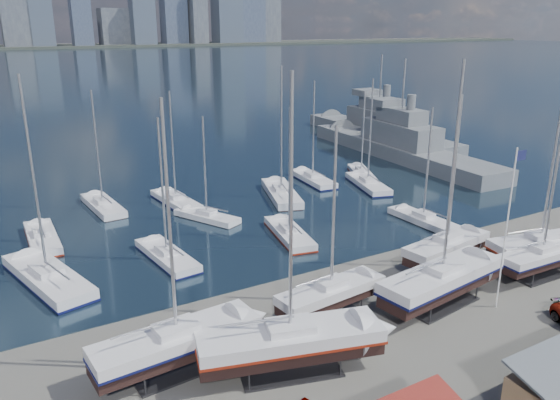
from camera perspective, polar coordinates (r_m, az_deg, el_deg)
ground at (r=46.20m, az=14.79°, el=-10.70°), size 1400.00×1400.00×0.00m
water at (r=340.01m, az=-25.77°, el=12.46°), size 1400.00×600.00×0.40m
sailboat_cradle_0 at (r=36.83m, az=-10.70°, el=-14.38°), size 11.27×3.89×17.76m
sailboat_cradle_1 at (r=36.15m, az=1.07°, el=-14.56°), size 12.53×6.50×19.24m
sailboat_cradle_2 at (r=42.56m, az=5.36°, el=-9.64°), size 9.33×3.44×14.98m
sailboat_cradle_3 at (r=45.84m, az=16.57°, el=-7.95°), size 12.48×4.94×19.35m
sailboat_cradle_4 at (r=52.90m, az=17.03°, el=-4.66°), size 10.09×4.15×16.00m
sailboat_cradle_5 at (r=53.94m, az=25.71°, el=-5.33°), size 9.21×2.84×14.86m
sailboat_cradle_6 at (r=56.36m, az=25.52°, el=-4.26°), size 10.54×4.89×16.41m
sailboat_moored_0 at (r=52.34m, az=-23.07°, el=-7.70°), size 6.42×13.09×18.85m
sailboat_moored_1 at (r=62.02m, az=-23.56°, el=-3.81°), size 3.02×10.02×14.89m
sailboat_moored_2 at (r=70.33m, az=-18.00°, el=-0.68°), size 3.48×10.22×15.18m
sailboat_moored_3 at (r=53.80m, az=-11.71°, el=-5.88°), size 3.63×9.87×14.43m
sailboat_moored_4 at (r=63.80m, az=-7.65°, el=-1.82°), size 5.73×8.54×12.61m
sailboat_moored_5 at (r=70.03m, az=-10.82°, el=-0.20°), size 3.60×10.11×14.82m
sailboat_moored_6 at (r=58.15m, az=0.98°, el=-3.65°), size 4.66×10.07×14.53m
sailboat_moored_7 at (r=71.50m, az=0.14°, el=0.52°), size 6.78×12.13×17.65m
sailboat_moored_8 at (r=78.72m, az=3.42°, el=2.10°), size 3.84×10.27×15.00m
sailboat_moored_9 at (r=64.32m, az=14.72°, el=-2.10°), size 2.72×9.21×13.85m
sailboat_moored_10 at (r=77.00m, az=9.15°, el=1.54°), size 5.74×10.81×15.56m
sailboat_moored_11 at (r=82.74m, az=8.48°, el=2.72°), size 6.00×9.03×13.19m
naval_ship_east at (r=95.39m, az=12.35°, el=5.35°), size 9.34×43.52×17.89m
naval_ship_west at (r=110.42m, az=10.17°, el=7.15°), size 8.09×41.20×17.69m
car_b at (r=40.63m, az=27.09°, el=-15.41°), size 4.15×2.85×1.30m
flagpole at (r=45.05m, az=22.78°, el=-1.73°), size 1.15×0.12×13.07m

